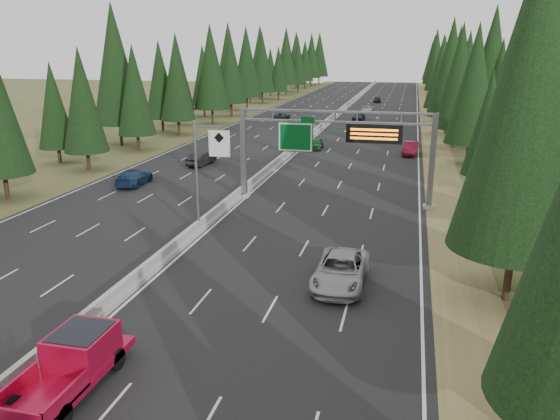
% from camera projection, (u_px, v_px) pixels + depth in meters
% --- Properties ---
extents(road, '(32.00, 260.00, 0.08)m').
position_uv_depth(road, '(322.00, 128.00, 90.53)').
color(road, black).
rests_on(road, ground).
extents(shoulder_right, '(3.60, 260.00, 0.06)m').
position_uv_depth(shoulder_right, '(433.00, 132.00, 86.56)').
color(shoulder_right, olive).
rests_on(shoulder_right, ground).
extents(shoulder_left, '(3.60, 260.00, 0.06)m').
position_uv_depth(shoulder_left, '(220.00, 125.00, 94.50)').
color(shoulder_left, '#464D24').
rests_on(shoulder_left, ground).
extents(median_barrier, '(0.70, 260.00, 0.85)m').
position_uv_depth(median_barrier, '(322.00, 126.00, 90.42)').
color(median_barrier, '#9C9C96').
rests_on(median_barrier, road).
extents(sign_gantry, '(16.75, 0.98, 7.80)m').
position_uv_depth(sign_gantry, '(342.00, 143.00, 44.99)').
color(sign_gantry, slate).
rests_on(sign_gantry, road).
extents(hov_sign_pole, '(2.80, 0.50, 8.00)m').
position_uv_depth(hov_sign_pole, '(204.00, 169.00, 37.76)').
color(hov_sign_pole, slate).
rests_on(hov_sign_pole, road).
extents(tree_row_right, '(11.65, 242.83, 18.52)m').
position_uv_depth(tree_row_right, '(470.00, 76.00, 76.95)').
color(tree_row_right, black).
rests_on(tree_row_right, ground).
extents(tree_row_left, '(12.30, 243.93, 18.90)m').
position_uv_depth(tree_row_left, '(199.00, 68.00, 94.57)').
color(tree_row_left, black).
rests_on(tree_row_left, ground).
extents(silver_minivan, '(2.83, 6.06, 1.68)m').
position_uv_depth(silver_minivan, '(341.00, 270.00, 30.32)').
color(silver_minivan, '#9D9DA2').
rests_on(silver_minivan, road).
extents(red_pickup, '(2.26, 6.32, 2.06)m').
position_uv_depth(red_pickup, '(75.00, 358.00, 21.19)').
color(red_pickup, black).
rests_on(red_pickup, road).
extents(car_ahead_green, '(1.75, 4.09, 1.38)m').
position_uv_depth(car_ahead_green, '(316.00, 144.00, 71.30)').
color(car_ahead_green, '#12511D').
rests_on(car_ahead_green, road).
extents(car_ahead_dkred, '(2.01, 4.95, 1.60)m').
position_uv_depth(car_ahead_dkred, '(411.00, 148.00, 67.37)').
color(car_ahead_dkred, maroon).
rests_on(car_ahead_dkred, road).
extents(car_ahead_dkgrey, '(2.23, 4.68, 1.32)m').
position_uv_depth(car_ahead_dkgrey, '(359.00, 116.00, 99.95)').
color(car_ahead_dkgrey, black).
rests_on(car_ahead_dkgrey, road).
extents(car_ahead_white, '(2.29, 4.66, 1.27)m').
position_uv_depth(car_ahead_white, '(367.00, 109.00, 111.87)').
color(car_ahead_white, '#BEBEBE').
rests_on(car_ahead_white, road).
extents(car_ahead_far, '(1.90, 4.32, 1.45)m').
position_uv_depth(car_ahead_far, '(377.00, 99.00, 132.53)').
color(car_ahead_far, black).
rests_on(car_ahead_far, road).
extents(car_onc_near, '(2.07, 4.80, 1.54)m').
position_uv_depth(car_onc_near, '(201.00, 158.00, 61.48)').
color(car_onc_near, black).
rests_on(car_onc_near, road).
extents(car_onc_blue, '(2.48, 5.36, 1.52)m').
position_uv_depth(car_onc_blue, '(134.00, 177.00, 52.55)').
color(car_onc_blue, navy).
rests_on(car_onc_blue, road).
extents(car_onc_white, '(2.00, 4.26, 1.41)m').
position_uv_depth(car_onc_white, '(309.00, 126.00, 87.43)').
color(car_onc_white, silver).
rests_on(car_onc_white, road).
extents(car_onc_far, '(2.64, 4.89, 1.30)m').
position_uv_depth(car_onc_far, '(282.00, 116.00, 100.52)').
color(car_onc_far, black).
rests_on(car_onc_far, road).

